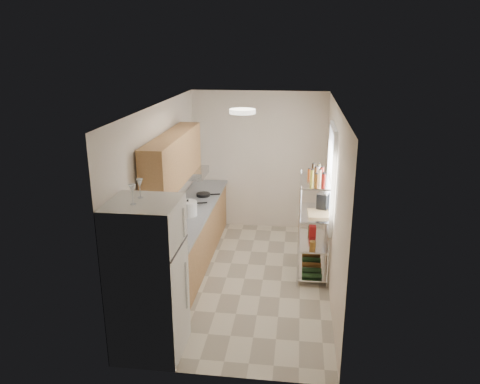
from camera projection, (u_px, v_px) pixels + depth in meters
The scene contains 16 objects.
room at pixel (245, 197), 6.70m from camera, with size 2.52×4.42×2.62m.
counter_run at pixel (191, 237), 7.48m from camera, with size 0.63×3.51×0.90m.
upper_cabinets at pixel (173, 159), 6.76m from camera, with size 0.33×2.20×0.72m, color tan.
range_hood at pixel (191, 173), 7.64m from camera, with size 0.50×0.60×0.12m, color #B7BABC.
window at pixel (331, 177), 6.80m from camera, with size 0.06×1.00×1.46m, color white.
bakers_rack at pixel (315, 206), 6.91m from camera, with size 0.45×0.90×1.73m.
ceiling_dome at pixel (242, 111), 6.03m from camera, with size 0.34×0.34×0.06m, color white.
refrigerator at pixel (148, 279), 5.19m from camera, with size 0.75×0.75×1.81m, color silver.
wine_glass_a at pixel (140, 188), 5.01m from camera, with size 0.08×0.08×0.21m, color silver, non-canonical shape.
wine_glass_b at pixel (133, 195), 4.80m from camera, with size 0.08×0.08×0.21m, color silver, non-canonical shape.
rice_cooker at pixel (188, 208), 7.11m from camera, with size 0.28×0.28×0.22m, color silver.
frying_pan_large at pixel (188, 204), 7.59m from camera, with size 0.29×0.29×0.05m, color black.
frying_pan_small at pixel (203, 195), 8.04m from camera, with size 0.24×0.24×0.05m, color black.
cutting_board at pixel (319, 214), 6.84m from camera, with size 0.31×0.40×0.03m, color tan.
espresso_machine at pixel (324, 201), 7.03m from camera, with size 0.16×0.24×0.28m, color black.
storage_bag at pixel (313, 230), 7.24m from camera, with size 0.10×0.14×0.16m, color red.
Camera 1 is at (0.74, -6.32, 3.40)m, focal length 35.00 mm.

